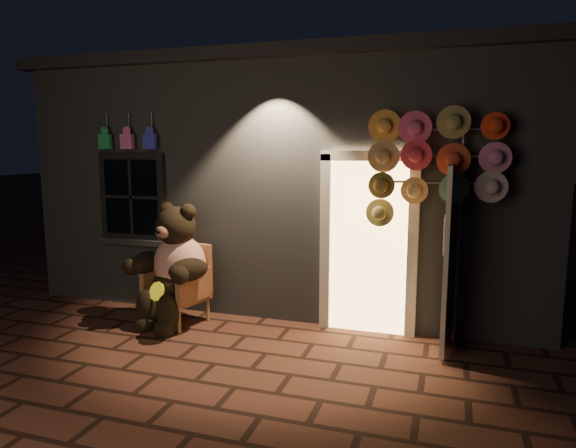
% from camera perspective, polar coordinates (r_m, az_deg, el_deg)
% --- Properties ---
extents(ground, '(60.00, 60.00, 0.00)m').
position_cam_1_polar(ground, '(5.59, -8.21, -15.12)').
color(ground, '#4F2C1E').
rests_on(ground, ground).
extents(shop_building, '(7.30, 5.95, 3.51)m').
position_cam_1_polar(shop_building, '(8.88, 2.95, 5.41)').
color(shop_building, slate).
rests_on(shop_building, ground).
extents(wicker_armchair, '(0.81, 0.76, 1.00)m').
position_cam_1_polar(wicker_armchair, '(6.76, -11.79, -6.47)').
color(wicker_armchair, '#AC8342').
rests_on(wicker_armchair, ground).
extents(teddy_bear, '(1.13, 1.00, 1.60)m').
position_cam_1_polar(teddy_bear, '(6.60, -12.55, -4.73)').
color(teddy_bear, red).
rests_on(teddy_bear, ground).
extents(hat_rack, '(1.49, 0.22, 2.64)m').
position_cam_1_polar(hat_rack, '(5.86, 15.65, 6.54)').
color(hat_rack, '#59595E').
rests_on(hat_rack, ground).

